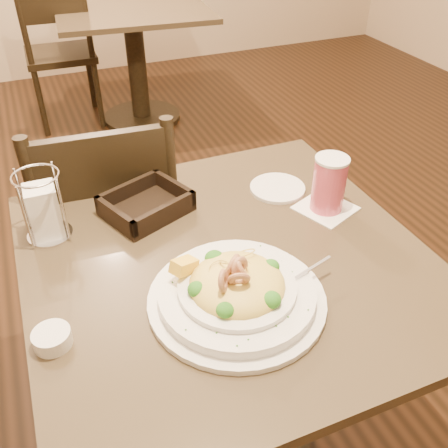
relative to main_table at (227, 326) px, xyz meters
name	(u,v)px	position (x,y,z in m)	size (l,w,h in m)	color
ground	(226,434)	(0.00, 0.00, -0.50)	(7.00, 7.00, 0.00)	black
main_table	(227,326)	(0.00, 0.00, 0.00)	(0.90, 0.90, 0.74)	black
background_table	(135,45)	(0.36, 2.39, 0.00)	(0.97, 0.97, 0.74)	black
dining_chair_near	(112,234)	(-0.19, 0.50, -0.01)	(0.45, 0.45, 0.93)	black
dining_chair_far	(60,49)	(-0.09, 2.51, -0.01)	(0.43, 0.43, 0.93)	black
pasta_bowl	(236,290)	(-0.04, -0.14, 0.27)	(0.40, 0.37, 0.12)	white
drink_glass	(329,184)	(0.31, 0.08, 0.31)	(0.17, 0.17, 0.15)	white
bread_basket	(146,206)	(-0.12, 0.24, 0.25)	(0.25, 0.23, 0.06)	black
napkin_caddy	(44,210)	(-0.36, 0.24, 0.31)	(0.11, 0.11, 0.17)	silver
side_plate	(277,188)	(0.24, 0.21, 0.24)	(0.15, 0.15, 0.01)	white
butter_ramekin	(52,338)	(-0.40, -0.11, 0.25)	(0.07, 0.07, 0.03)	white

